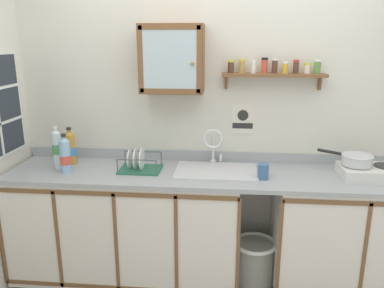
% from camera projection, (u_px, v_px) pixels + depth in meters
% --- Properties ---
extents(back_wall, '(3.70, 0.07, 2.58)m').
position_uv_depth(back_wall, '(219.00, 114.00, 2.95)').
color(back_wall, silver).
rests_on(back_wall, ground).
extents(lower_cabinet_run, '(1.71, 0.59, 0.90)m').
position_uv_depth(lower_cabinet_run, '(127.00, 228.00, 2.93)').
color(lower_cabinet_run, black).
rests_on(lower_cabinet_run, ground).
extents(lower_cabinet_run_right, '(1.12, 0.59, 0.90)m').
position_uv_depth(lower_cabinet_run_right, '(350.00, 238.00, 2.78)').
color(lower_cabinet_run_right, black).
rests_on(lower_cabinet_run_right, ground).
extents(countertop, '(3.06, 0.61, 0.03)m').
position_uv_depth(countertop, '(217.00, 175.00, 2.75)').
color(countertop, '#9EA3A8').
rests_on(countertop, lower_cabinet_run).
extents(backsplash, '(3.06, 0.02, 0.08)m').
position_uv_depth(backsplash, '(218.00, 156.00, 3.00)').
color(backsplash, '#9EA3A8').
rests_on(backsplash, countertop).
extents(sink, '(0.59, 0.43, 0.39)m').
position_uv_depth(sink, '(216.00, 174.00, 2.78)').
color(sink, silver).
rests_on(sink, countertop).
extents(hot_plate_stove, '(0.43, 0.27, 0.08)m').
position_uv_depth(hot_plate_stove, '(372.00, 172.00, 2.64)').
color(hot_plate_stove, silver).
rests_on(hot_plate_stove, countertop).
extents(saucepan, '(0.35, 0.28, 0.07)m').
position_uv_depth(saucepan, '(356.00, 159.00, 2.65)').
color(saucepan, silver).
rests_on(saucepan, hot_plate_stove).
extents(bottle_water_blue_0, '(0.08, 0.08, 0.29)m').
position_uv_depth(bottle_water_blue_0, '(65.00, 155.00, 2.73)').
color(bottle_water_blue_0, '#8CB7E0').
rests_on(bottle_water_blue_0, countertop).
extents(bottle_water_clear_1, '(0.07, 0.07, 0.32)m').
position_uv_depth(bottle_water_clear_1, '(57.00, 149.00, 2.81)').
color(bottle_water_clear_1, silver).
rests_on(bottle_water_clear_1, countertop).
extents(bottle_juice_amber_2, '(0.08, 0.08, 0.29)m').
position_uv_depth(bottle_juice_amber_2, '(70.00, 148.00, 2.92)').
color(bottle_juice_amber_2, gold).
rests_on(bottle_juice_amber_2, countertop).
extents(dish_rack, '(0.30, 0.23, 0.17)m').
position_uv_depth(dish_rack, '(139.00, 165.00, 2.79)').
color(dish_rack, '#26664C').
rests_on(dish_rack, countertop).
extents(mug, '(0.08, 0.11, 0.11)m').
position_uv_depth(mug, '(263.00, 171.00, 2.62)').
color(mug, '#3F6699').
rests_on(mug, countertop).
extents(wall_cabinet, '(0.45, 0.27, 0.48)m').
position_uv_depth(wall_cabinet, '(172.00, 59.00, 2.72)').
color(wall_cabinet, brown).
extents(spice_shelf, '(0.75, 0.14, 0.23)m').
position_uv_depth(spice_shelf, '(274.00, 72.00, 2.74)').
color(spice_shelf, brown).
extents(warning_sign, '(0.18, 0.01, 0.23)m').
position_uv_depth(warning_sign, '(243.00, 119.00, 2.91)').
color(warning_sign, silver).
extents(trash_bin, '(0.32, 0.32, 0.41)m').
position_uv_depth(trash_bin, '(254.00, 265.00, 2.87)').
color(trash_bin, gray).
rests_on(trash_bin, ground).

